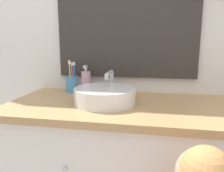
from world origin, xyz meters
name	(u,v)px	position (x,y,z in m)	size (l,w,h in m)	color
wall_back	(150,13)	(0.01, 0.62, 1.28)	(3.20, 0.18, 2.50)	silver
sink_basin	(106,95)	(-0.19, 0.30, 0.85)	(0.32, 0.37, 0.15)	white
toothbrush_holder	(72,84)	(-0.45, 0.51, 0.85)	(0.08, 0.08, 0.20)	#4C93C6
soap_dispenser	(86,82)	(-0.36, 0.51, 0.87)	(0.06, 0.06, 0.17)	#CCA3BC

